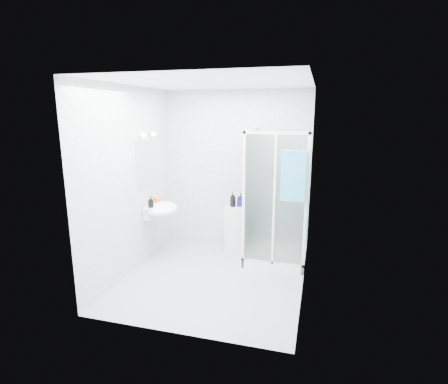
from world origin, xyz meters
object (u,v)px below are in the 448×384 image
(shampoo_bottle_a, at_px, (233,199))
(storage_cabinet, at_px, (236,229))
(shower_enclosure, at_px, (271,234))
(hand_towel, at_px, (293,175))
(soap_dispenser_black, at_px, (151,202))
(shampoo_bottle_b, at_px, (241,200))
(wall_basin, at_px, (161,209))
(soap_dispenser_orange, at_px, (158,197))

(shampoo_bottle_a, bearing_deg, storage_cabinet, 10.17)
(shower_enclosure, relative_size, hand_towel, 2.89)
(storage_cabinet, xyz_separation_m, hand_towel, (0.93, -0.69, 1.06))
(shampoo_bottle_a, relative_size, soap_dispenser_black, 1.46)
(shampoo_bottle_b, bearing_deg, storage_cabinet, -138.91)
(wall_basin, height_order, soap_dispenser_black, soap_dispenser_black)
(shower_enclosure, distance_m, shampoo_bottle_b, 0.77)
(hand_towel, xyz_separation_m, soap_dispenser_black, (-2.05, -0.08, -0.49))
(soap_dispenser_orange, relative_size, soap_dispenser_black, 0.92)
(wall_basin, height_order, hand_towel, hand_towel)
(storage_cabinet, relative_size, shampoo_bottle_a, 3.08)
(hand_towel, relative_size, soap_dispenser_black, 4.17)
(shampoo_bottle_b, bearing_deg, soap_dispenser_black, -144.90)
(hand_towel, bearing_deg, wall_basin, 177.54)
(soap_dispenser_black, bearing_deg, shampoo_bottle_b, 35.10)
(wall_basin, bearing_deg, soap_dispenser_black, -113.14)
(wall_basin, xyz_separation_m, soap_dispenser_black, (-0.07, -0.17, 0.15))
(shower_enclosure, bearing_deg, storage_cabinet, 154.31)
(shower_enclosure, height_order, soap_dispenser_orange, shower_enclosure)
(wall_basin, relative_size, shampoo_bottle_a, 2.30)
(shower_enclosure, distance_m, wall_basin, 1.72)
(soap_dispenser_black, bearing_deg, shampoo_bottle_a, 35.82)
(hand_towel, bearing_deg, shower_enclosure, 129.11)
(storage_cabinet, distance_m, soap_dispenser_orange, 1.37)
(shower_enclosure, xyz_separation_m, shampoo_bottle_b, (-0.55, 0.34, 0.41))
(shower_enclosure, distance_m, hand_towel, 1.12)
(shower_enclosure, xyz_separation_m, storage_cabinet, (-0.61, 0.29, -0.07))
(soap_dispenser_orange, bearing_deg, soap_dispenser_black, -81.94)
(hand_towel, distance_m, shampoo_bottle_b, 1.29)
(shower_enclosure, bearing_deg, hand_towel, -50.89)
(storage_cabinet, bearing_deg, wall_basin, -147.73)
(wall_basin, relative_size, soap_dispenser_black, 3.37)
(hand_towel, bearing_deg, soap_dispenser_black, -177.68)
(storage_cabinet, relative_size, soap_dispenser_black, 4.52)
(shampoo_bottle_b, bearing_deg, hand_towel, -40.37)
(soap_dispenser_black, bearing_deg, wall_basin, 66.86)
(wall_basin, relative_size, storage_cabinet, 0.75)
(shower_enclosure, relative_size, soap_dispenser_orange, 13.14)
(hand_towel, distance_m, soap_dispenser_black, 2.11)
(storage_cabinet, distance_m, shampoo_bottle_a, 0.50)
(hand_towel, distance_m, soap_dispenser_orange, 2.17)
(wall_basin, bearing_deg, shampoo_bottle_b, 30.81)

